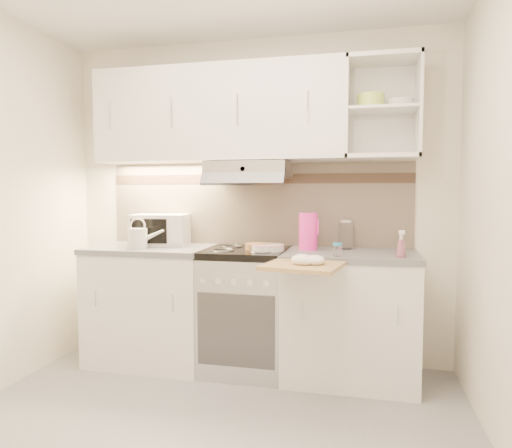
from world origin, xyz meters
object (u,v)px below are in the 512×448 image
at_px(watering_can, 139,237).
at_px(cutting_board, 303,266).
at_px(plate_stack, 268,247).
at_px(spray_bottle, 401,246).
at_px(pink_pitcher, 308,231).
at_px(glass_jar, 345,234).
at_px(electric_range, 246,309).
at_px(microwave, 160,230).

relative_size(watering_can, cutting_board, 0.60).
xyz_separation_m(plate_stack, spray_bottle, (0.90, -0.14, 0.05)).
xyz_separation_m(watering_can, plate_stack, (0.95, 0.10, -0.06)).
bearing_deg(spray_bottle, pink_pitcher, 159.81).
distance_m(plate_stack, glass_jar, 0.59).
bearing_deg(watering_can, electric_range, -2.26).
relative_size(spray_bottle, cutting_board, 0.41).
height_order(watering_can, plate_stack, watering_can).
distance_m(electric_range, microwave, 0.93).
height_order(electric_range, watering_can, watering_can).
bearing_deg(plate_stack, microwave, 170.14).
height_order(plate_stack, pink_pitcher, pink_pitcher).
bearing_deg(cutting_board, plate_stack, 134.11).
xyz_separation_m(electric_range, microwave, (-0.73, 0.12, 0.57)).
distance_m(watering_can, plate_stack, 0.96).
xyz_separation_m(pink_pitcher, glass_jar, (0.26, 0.11, -0.03)).
xyz_separation_m(electric_range, cutting_board, (0.48, -0.50, 0.42)).
distance_m(plate_stack, cutting_board, 0.55).
xyz_separation_m(plate_stack, glass_jar, (0.54, 0.22, 0.09)).
bearing_deg(pink_pitcher, spray_bottle, -27.90).
relative_size(microwave, watering_can, 1.76).
bearing_deg(spray_bottle, plate_stack, 173.07).
height_order(watering_can, glass_jar, watering_can).
relative_size(watering_can, glass_jar, 1.24).
bearing_deg(plate_stack, electric_range, 166.86).
relative_size(watering_can, spray_bottle, 1.46).
height_order(plate_stack, glass_jar, glass_jar).
xyz_separation_m(microwave, spray_bottle, (1.80, -0.29, -0.05)).
xyz_separation_m(microwave, glass_jar, (1.44, 0.06, -0.01)).
height_order(pink_pitcher, cutting_board, pink_pitcher).
distance_m(watering_can, pink_pitcher, 1.25).
relative_size(glass_jar, spray_bottle, 1.17).
relative_size(microwave, pink_pitcher, 1.75).
xyz_separation_m(plate_stack, cutting_board, (0.31, -0.46, -0.05)).
distance_m(watering_can, glass_jar, 1.52).
distance_m(electric_range, spray_bottle, 1.20).
bearing_deg(glass_jar, plate_stack, -157.74).
distance_m(microwave, cutting_board, 1.36).
bearing_deg(plate_stack, watering_can, -174.16).
relative_size(electric_range, watering_can, 3.36).
distance_m(electric_range, cutting_board, 0.81).
distance_m(microwave, plate_stack, 0.92).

